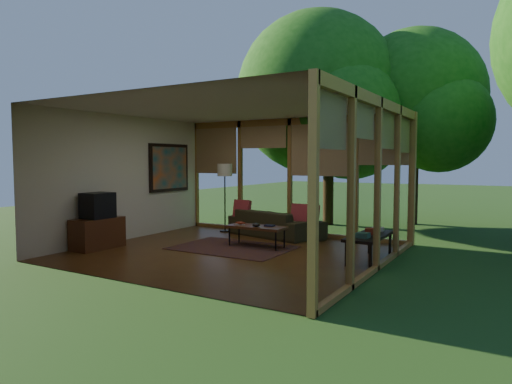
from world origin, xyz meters
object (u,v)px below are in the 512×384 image
Objects in this scene: side_console at (366,237)px; floor_lamp at (225,174)px; coffee_table at (257,228)px; sofa at (271,223)px; media_cabinet at (98,233)px; television at (98,205)px.

floor_lamp is at bearing 160.38° from side_console.
side_console reaches higher than coffee_table.
floor_lamp is at bearing 141.64° from coffee_table.
floor_lamp is at bearing 12.65° from sofa.
media_cabinet reaches higher than coffee_table.
coffee_table is 2.25m from side_console.
floor_lamp is (0.94, 3.03, 0.56)m from television.
media_cabinet is at bearing 180.00° from television.
media_cabinet is 1.82× the size of television.
media_cabinet is 0.55m from television.
television is at bearing 67.13° from sofa.
television is at bearing -161.42° from side_console.
coffee_table is (2.60, 1.71, -0.46)m from television.
media_cabinet is at bearing -161.49° from side_console.
television reaches higher than side_console.
floor_lamp is 4.27m from side_console.
sofa reaches higher than coffee_table.
floor_lamp is 2.35m from coffee_table.
television is 3.22m from floor_lamp.
side_console is (3.91, -1.39, -1.00)m from floor_lamp.
television is (-2.22, -3.00, 0.55)m from sofa.
media_cabinet is 0.83× the size of coffee_table.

